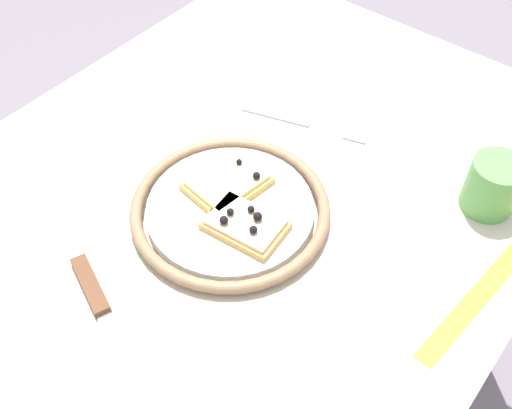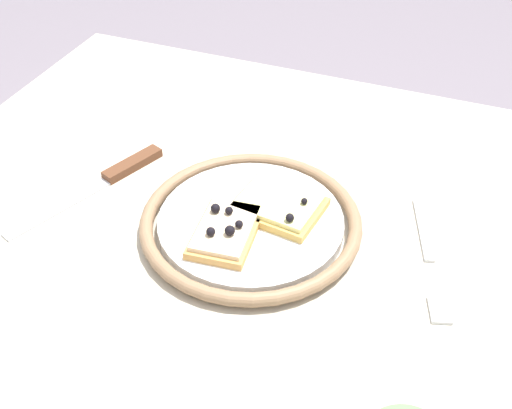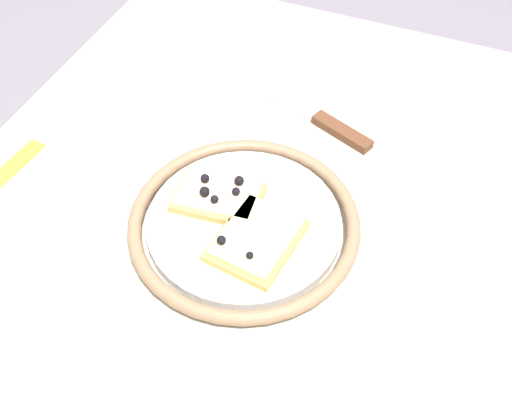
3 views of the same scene
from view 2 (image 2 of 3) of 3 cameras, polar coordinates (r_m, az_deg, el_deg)
The scene contains 6 objects.
dining_table at distance 0.84m, azimuth 2.32°, elevation -6.66°, with size 1.02×0.77×0.70m.
plate at distance 0.77m, azimuth -0.46°, elevation -1.58°, with size 0.27×0.27×0.02m.
pizza_slice_near at distance 0.74m, azimuth -2.75°, elevation -2.34°, with size 0.08×0.11×0.03m.
pizza_slice_far at distance 0.77m, azimuth 2.00°, elevation -0.09°, with size 0.11×0.09×0.03m.
knife at distance 0.87m, azimuth -12.63°, elevation 2.56°, with size 0.11×0.23×0.01m.
fork at distance 0.77m, azimuth 15.21°, elevation -4.55°, with size 0.08×0.20×0.00m.
Camera 2 is at (-0.18, 0.55, 1.22)m, focal length 44.74 mm.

